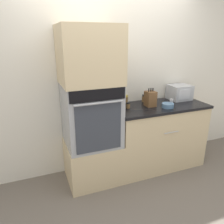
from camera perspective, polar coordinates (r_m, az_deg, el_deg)
ground_plane at (r=3.00m, az=3.37°, el=-18.49°), size 12.00×12.00×0.00m
wall_back at (r=3.02m, az=-1.19°, el=7.99°), size 8.00×0.05×2.50m
oven_cabinet_base at (r=2.99m, az=-5.05°, el=-12.57°), size 0.68×0.60×0.53m
wall_oven at (r=2.70m, az=-5.42°, el=-0.71°), size 0.65×0.64×0.77m
oven_cabinet_upper at (r=2.56m, az=-5.96°, el=14.56°), size 0.68×0.60×0.66m
counter_unit at (r=3.27m, az=11.78°, el=-6.00°), size 1.32×0.63×0.94m
microwave at (r=3.43m, az=17.19°, el=4.95°), size 0.31×0.28×0.22m
knife_block at (r=3.00m, az=9.99°, el=3.43°), size 0.13×0.14×0.25m
bowl at (r=3.00m, az=14.37°, el=1.68°), size 0.16×0.16×0.06m
condiment_jar_near at (r=3.17m, az=15.25°, el=2.63°), size 0.05×0.05×0.07m
condiment_jar_mid at (r=3.20m, az=8.23°, el=3.57°), size 0.05×0.05×0.11m
condiment_jar_far at (r=2.89m, az=4.22°, el=1.74°), size 0.05×0.05×0.08m
condiment_jar_back at (r=3.11m, az=3.77°, el=3.35°), size 0.04×0.04×0.11m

